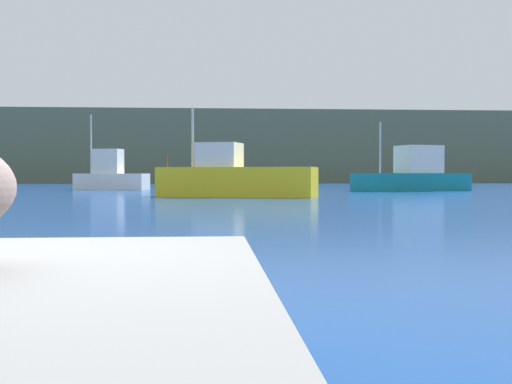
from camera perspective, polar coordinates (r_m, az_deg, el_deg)
hillside_backdrop at (r=83.11m, az=-5.06°, el=3.97°), size 140.00×11.67×8.96m
fishing_boat_white at (r=45.58m, az=-12.83°, el=1.45°), size 5.31×2.94×5.24m
fishing_boat_teal at (r=42.45m, az=13.83°, el=1.48°), size 7.89×4.20×4.38m
fishing_boat_yellow at (r=30.80m, az=-1.92°, el=1.25°), size 7.86×4.53×4.34m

